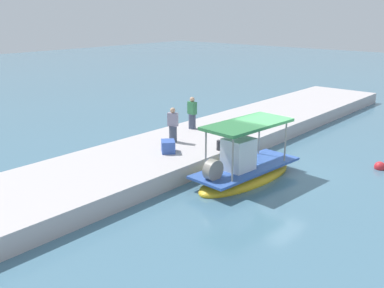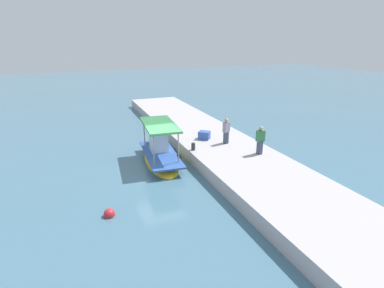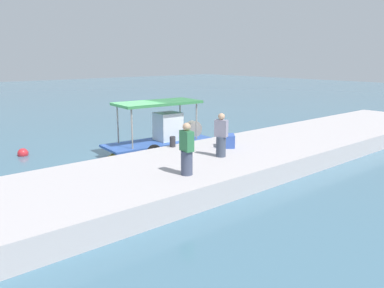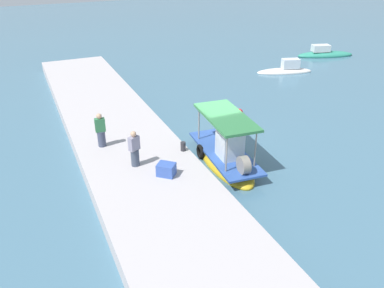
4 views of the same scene
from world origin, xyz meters
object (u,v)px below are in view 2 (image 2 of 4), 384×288
fisherman_near_bollard (260,141)px  marker_buoy (109,214)px  main_fishing_boat (160,155)px  fisherman_by_crate (226,132)px  mooring_bollard (193,146)px  cargo_crate (204,135)px

fisherman_near_bollard → marker_buoy: bearing=104.4°
main_fishing_boat → fisherman_near_bollard: 5.96m
fisherman_by_crate → main_fishing_boat: bearing=85.8°
marker_buoy → fisherman_by_crate: bearing=-59.5°
mooring_bollard → marker_buoy: size_ratio=0.91×
fisherman_by_crate → cargo_crate: 1.68m
main_fishing_boat → cargo_crate: bearing=-73.5°
fisherman_by_crate → mooring_bollard: size_ratio=3.76×
main_fishing_boat → fisherman_by_crate: bearing=-94.2°
main_fishing_boat → marker_buoy: bearing=143.5°
cargo_crate → fisherman_by_crate: bearing=-144.3°
fisherman_near_bollard → marker_buoy: fisherman_near_bollard is taller
fisherman_by_crate → mooring_bollard: bearing=99.4°
fisherman_by_crate → mooring_bollard: fisherman_by_crate is taller
main_fishing_boat → marker_buoy: (-5.01, 3.71, -0.34)m
fisherman_near_bollard → marker_buoy: (-2.28, 8.90, -1.40)m
main_fishing_boat → mooring_bollard: main_fishing_boat is taller
cargo_crate → mooring_bollard: bearing=139.0°
cargo_crate → marker_buoy: size_ratio=1.49×
fisherman_near_bollard → cargo_crate: bearing=26.5°
marker_buoy → fisherman_near_bollard: bearing=-75.6°
main_fishing_boat → fisherman_by_crate: main_fishing_boat is taller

